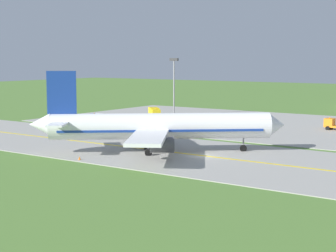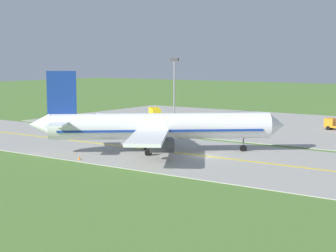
{
  "view_description": "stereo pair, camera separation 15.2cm",
  "coord_description": "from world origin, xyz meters",
  "px_view_note": "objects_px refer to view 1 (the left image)",
  "views": [
    {
      "loc": [
        41.14,
        -68.93,
        14.48
      ],
      "look_at": [
        -7.45,
        0.91,
        4.0
      ],
      "focal_mm": 58.3,
      "sensor_mm": 36.0,
      "label": 1
    },
    {
      "loc": [
        41.26,
        -68.85,
        14.48
      ],
      "look_at": [
        -7.45,
        0.91,
        4.0
      ],
      "focal_mm": 58.3,
      "sensor_mm": 36.0,
      "label": 2
    }
  ],
  "objects_px": {
    "service_truck_baggage": "(335,125)",
    "service_truck_fuel": "(101,118)",
    "apron_light_mast": "(174,80)",
    "service_truck_pushback": "(154,112)",
    "airplane_lead": "(157,126)"
  },
  "relations": [
    {
      "from": "airplane_lead",
      "to": "apron_light_mast",
      "type": "distance_m",
      "value": 54.52
    },
    {
      "from": "service_truck_baggage",
      "to": "apron_light_mast",
      "type": "relative_size",
      "value": 0.44
    },
    {
      "from": "service_truck_baggage",
      "to": "apron_light_mast",
      "type": "bearing_deg",
      "value": 174.87
    },
    {
      "from": "service_truck_baggage",
      "to": "service_truck_pushback",
      "type": "distance_m",
      "value": 43.7
    },
    {
      "from": "airplane_lead",
      "to": "service_truck_fuel",
      "type": "distance_m",
      "value": 38.12
    },
    {
      "from": "airplane_lead",
      "to": "service_truck_fuel",
      "type": "xyz_separation_m",
      "value": [
        -31.2,
        21.74,
        -2.6
      ]
    },
    {
      "from": "service_truck_pushback",
      "to": "apron_light_mast",
      "type": "relative_size",
      "value": 0.39
    },
    {
      "from": "airplane_lead",
      "to": "service_truck_fuel",
      "type": "height_order",
      "value": "airplane_lead"
    },
    {
      "from": "apron_light_mast",
      "to": "service_truck_pushback",
      "type": "bearing_deg",
      "value": -99.66
    },
    {
      "from": "service_truck_pushback",
      "to": "airplane_lead",
      "type": "bearing_deg",
      "value": -53.21
    },
    {
      "from": "airplane_lead",
      "to": "apron_light_mast",
      "type": "relative_size",
      "value": 2.26
    },
    {
      "from": "airplane_lead",
      "to": "service_truck_pushback",
      "type": "height_order",
      "value": "airplane_lead"
    },
    {
      "from": "service_truck_baggage",
      "to": "service_truck_fuel",
      "type": "bearing_deg",
      "value": -155.41
    },
    {
      "from": "airplane_lead",
      "to": "apron_light_mast",
      "type": "bearing_deg",
      "value": 121.52
    },
    {
      "from": "service_truck_fuel",
      "to": "airplane_lead",
      "type": "bearing_deg",
      "value": -34.86
    }
  ]
}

